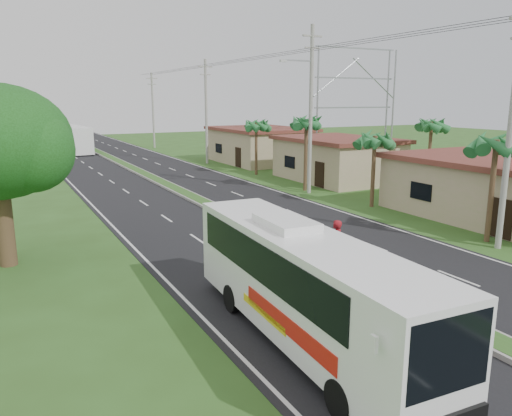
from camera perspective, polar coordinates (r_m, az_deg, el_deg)
name	(u,v)px	position (r m, az deg, el deg)	size (l,w,h in m)	color
ground	(390,295)	(18.81, 15.04, -9.53)	(180.00, 180.00, 0.00)	#2F511D
road_asphalt	(192,198)	(35.49, -7.27, 1.10)	(14.00, 160.00, 0.02)	black
median_strip	(192,197)	(35.48, -7.28, 1.25)	(1.20, 160.00, 0.18)	gray
lane_edge_left	(95,208)	(33.81, -17.96, 0.01)	(0.12, 160.00, 0.01)	silver
lane_edge_right	(275,191)	(38.30, 2.15, 2.00)	(0.12, 160.00, 0.01)	silver
shop_near	(503,188)	(32.48, 26.36, 2.03)	(8.60, 12.60, 3.52)	tan
shop_mid	(337,159)	(43.67, 9.23, 5.59)	(7.60, 10.60, 3.67)	tan
shop_far	(260,145)	(55.43, 0.47, 7.23)	(8.60, 11.60, 3.82)	tan
palm_verge_a	(496,145)	(26.35, 25.77, 6.49)	(2.40, 2.40, 5.45)	#473321
palm_verge_b	(375,140)	(32.81, 13.43, 7.62)	(2.40, 2.40, 5.05)	#473321
palm_verge_c	(306,123)	(37.97, 5.77, 9.64)	(2.40, 2.40, 5.85)	#473321
palm_verge_d	(256,125)	(46.00, 0.02, 9.45)	(2.40, 2.40, 5.25)	#473321
palm_behind_shop	(432,125)	(40.55, 19.43, 8.91)	(2.40, 2.40, 5.65)	#473321
utility_pole_a	(511,126)	(25.30, 27.10, 8.30)	(1.60, 0.28, 11.00)	gray
utility_pole_b	(310,108)	(36.92, 6.24, 11.32)	(3.20, 0.28, 12.00)	gray
utility_pole_c	(206,110)	(54.70, -5.71, 11.03)	(1.60, 0.28, 11.00)	gray
utility_pole_d	(153,110)	(73.61, -11.70, 10.97)	(1.60, 0.28, 10.50)	gray
billboard_lattice	(354,100)	(54.61, 11.15, 12.07)	(10.18, 1.18, 12.07)	gray
coach_bus_main	(303,280)	(14.22, 5.34, -8.17)	(2.74, 10.78, 3.45)	white
coach_bus_far	(74,138)	(70.28, -20.11, 7.57)	(3.05, 11.78, 3.40)	white
motorcyclist	(335,258)	(19.33, 9.01, -5.71)	(1.69, 1.03, 2.43)	black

